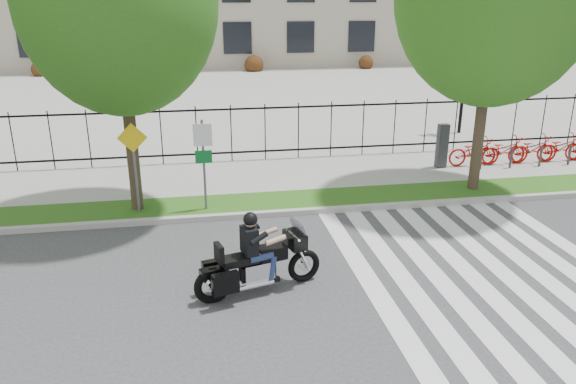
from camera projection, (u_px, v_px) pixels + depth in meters
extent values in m
plane|color=#373739|center=(267.00, 292.00, 11.49)|extent=(120.00, 120.00, 0.00)
cube|color=#A5A39B|center=(247.00, 215.00, 15.28)|extent=(60.00, 0.20, 0.15)
cube|color=#275B16|center=(244.00, 204.00, 16.07)|extent=(60.00, 1.50, 0.15)
cube|color=gray|center=(236.00, 178.00, 18.39)|extent=(60.00, 3.50, 0.15)
cube|color=gray|center=(212.00, 91.00, 34.69)|extent=(80.00, 34.00, 0.10)
cylinder|color=black|center=(463.00, 88.00, 23.58)|extent=(0.14, 0.14, 4.00)
cylinder|color=black|center=(468.00, 42.00, 22.94)|extent=(0.06, 0.70, 0.70)
sphere|color=white|center=(460.00, 40.00, 22.85)|extent=(0.36, 0.36, 0.36)
sphere|color=white|center=(476.00, 39.00, 22.96)|extent=(0.36, 0.36, 0.36)
cylinder|color=#33251C|center=(131.00, 138.00, 14.90)|extent=(0.32, 0.32, 3.98)
ellipsoid|color=#1E5413|center=(118.00, 1.00, 13.74)|extent=(4.93, 4.93, 5.67)
cylinder|color=#33251C|center=(480.00, 123.00, 16.50)|extent=(0.32, 0.32, 4.04)
cube|color=#2D2D33|center=(442.00, 146.00, 19.00)|extent=(0.35, 0.25, 1.50)
imported|color=#AB0B04|center=(474.00, 152.00, 19.28)|extent=(1.84, 0.64, 0.97)
cylinder|color=#2D2D33|center=(481.00, 160.00, 18.87)|extent=(0.08, 0.08, 0.70)
imported|color=#AB0B04|center=(504.00, 150.00, 19.46)|extent=(1.84, 0.64, 0.97)
cylinder|color=#2D2D33|center=(511.00, 158.00, 19.04)|extent=(0.08, 0.08, 0.70)
imported|color=#AB0B04|center=(533.00, 149.00, 19.64)|extent=(1.84, 0.64, 0.97)
cylinder|color=#2D2D33|center=(540.00, 156.00, 19.22)|extent=(0.08, 0.08, 0.70)
imported|color=#AB0B04|center=(561.00, 148.00, 19.82)|extent=(1.84, 0.64, 0.97)
cylinder|color=#2D2D33|center=(569.00, 155.00, 19.40)|extent=(0.08, 0.08, 0.70)
cylinder|color=#59595B|center=(204.00, 165.00, 15.12)|extent=(0.07, 0.07, 2.50)
cube|color=white|center=(202.00, 135.00, 14.80)|extent=(0.50, 0.03, 0.60)
cube|color=#0C6626|center=(204.00, 157.00, 15.00)|extent=(0.45, 0.03, 0.35)
cylinder|color=#59595B|center=(135.00, 171.00, 14.85)|extent=(0.07, 0.07, 2.40)
cube|color=yellow|center=(132.00, 138.00, 14.51)|extent=(0.78, 0.03, 0.78)
torus|color=black|center=(304.00, 266.00, 11.82)|extent=(0.74, 0.32, 0.73)
torus|color=black|center=(213.00, 286.00, 11.02)|extent=(0.78, 0.35, 0.77)
cube|color=black|center=(295.00, 240.00, 11.52)|extent=(0.46, 0.64, 0.32)
cube|color=#26262B|center=(298.00, 228.00, 11.47)|extent=(0.29, 0.55, 0.32)
cube|color=silver|center=(257.00, 271.00, 11.36)|extent=(0.70, 0.51, 0.42)
cube|color=black|center=(272.00, 252.00, 11.37)|extent=(0.65, 0.50, 0.27)
cube|color=black|center=(240.00, 260.00, 11.11)|extent=(0.81, 0.56, 0.15)
cube|color=black|center=(219.00, 253.00, 10.86)|extent=(0.20, 0.37, 0.36)
cube|color=black|center=(225.00, 283.00, 10.76)|extent=(0.55, 0.30, 0.42)
cube|color=black|center=(215.00, 270.00, 11.30)|extent=(0.55, 0.30, 0.42)
cube|color=black|center=(249.00, 240.00, 11.06)|extent=(0.36, 0.47, 0.55)
sphere|color=tan|center=(250.00, 221.00, 10.94)|extent=(0.24, 0.24, 0.24)
sphere|color=black|center=(250.00, 219.00, 10.93)|extent=(0.28, 0.28, 0.28)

